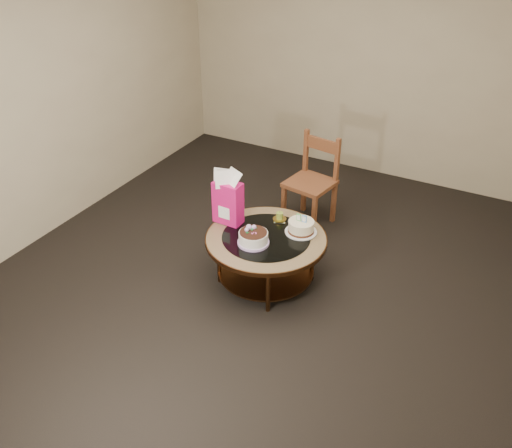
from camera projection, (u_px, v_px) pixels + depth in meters
The scene contains 8 objects.
ground at pixel (266, 280), 4.98m from camera, with size 5.00×5.00×0.00m, color black.
room_walls at pixel (268, 112), 4.16m from camera, with size 4.52×5.02×2.61m.
coffee_table at pixel (266, 244), 4.78m from camera, with size 1.02×1.02×0.46m.
decorated_cake at pixel (253, 238), 4.62m from camera, with size 0.26×0.26×0.15m.
cream_cake at pixel (301, 227), 4.76m from camera, with size 0.27×0.27×0.17m.
gift_bag at pixel (228, 197), 4.81m from camera, with size 0.25×0.18×0.49m.
pillar_candle at pixel (280, 218), 4.94m from camera, with size 0.13×0.13×0.09m.
dining_chair at pixel (312, 181), 5.58m from camera, with size 0.48×0.48×0.91m.
Camera 1 is at (1.81, -3.53, 3.05)m, focal length 40.00 mm.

